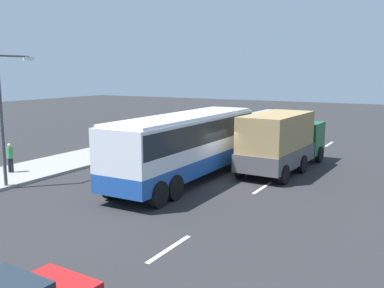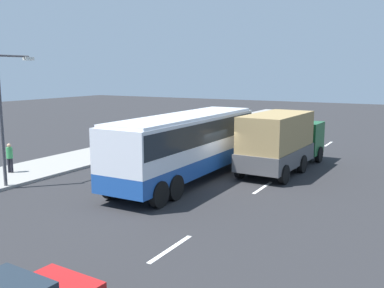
{
  "view_description": "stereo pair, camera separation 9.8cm",
  "coord_description": "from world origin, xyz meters",
  "px_view_note": "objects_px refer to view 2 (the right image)",
  "views": [
    {
      "loc": [
        -18.87,
        -9.63,
        5.4
      ],
      "look_at": [
        -0.14,
        1.0,
        1.8
      ],
      "focal_mm": 40.33,
      "sensor_mm": 36.0,
      "label": 1
    },
    {
      "loc": [
        -18.92,
        -9.54,
        5.4
      ],
      "look_at": [
        -0.14,
        1.0,
        1.8
      ],
      "focal_mm": 40.33,
      "sensor_mm": 36.0,
      "label": 2
    }
  ],
  "objects_px": {
    "coach_bus": "(186,140)",
    "pedestrian_near_curb": "(10,156)",
    "cargo_truck": "(282,140)",
    "street_lamp": "(5,108)"
  },
  "relations": [
    {
      "from": "pedestrian_near_curb",
      "to": "street_lamp",
      "type": "distance_m",
      "value": 3.79
    },
    {
      "from": "coach_bus",
      "to": "pedestrian_near_curb",
      "type": "bearing_deg",
      "value": 112.22
    },
    {
      "from": "cargo_truck",
      "to": "street_lamp",
      "type": "distance_m",
      "value": 14.18
    },
    {
      "from": "cargo_truck",
      "to": "pedestrian_near_curb",
      "type": "xyz_separation_m",
      "value": [
        -8.16,
        12.11,
        -0.66
      ]
    },
    {
      "from": "coach_bus",
      "to": "pedestrian_near_curb",
      "type": "xyz_separation_m",
      "value": [
        -3.51,
        8.71,
        -1.03
      ]
    },
    {
      "from": "coach_bus",
      "to": "street_lamp",
      "type": "xyz_separation_m",
      "value": [
        -5.15,
        6.64,
        1.69
      ]
    },
    {
      "from": "coach_bus",
      "to": "street_lamp",
      "type": "distance_m",
      "value": 8.58
    },
    {
      "from": "cargo_truck",
      "to": "pedestrian_near_curb",
      "type": "bearing_deg",
      "value": 126.38
    },
    {
      "from": "cargo_truck",
      "to": "street_lamp",
      "type": "height_order",
      "value": "street_lamp"
    },
    {
      "from": "pedestrian_near_curb",
      "to": "street_lamp",
      "type": "relative_size",
      "value": 0.25
    }
  ]
}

